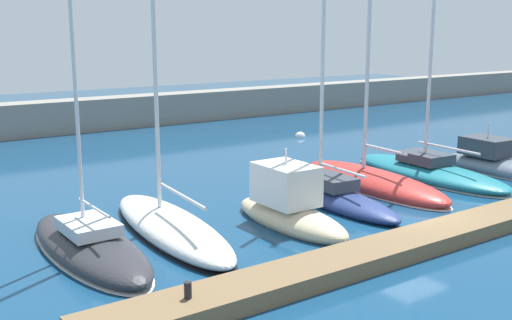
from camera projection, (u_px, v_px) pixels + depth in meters
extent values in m
plane|color=navy|center=(408.00, 224.00, 23.66)|extent=(120.00, 120.00, 0.00)
cube|color=brown|center=(453.00, 231.00, 21.94)|extent=(27.55, 1.72, 0.53)
cube|color=gray|center=(112.00, 113.00, 46.66)|extent=(108.00, 2.26, 2.35)
ellipsoid|color=#2D2D33|center=(89.00, 247.00, 20.40)|extent=(2.54, 8.16, 1.06)
ellipsoid|color=silver|center=(90.00, 253.00, 20.45)|extent=(2.57, 8.24, 0.12)
cylinder|color=silver|center=(72.00, 32.00, 19.30)|extent=(0.13, 0.13, 12.85)
cylinder|color=silver|center=(94.00, 208.00, 19.59)|extent=(0.11, 2.56, 0.09)
cube|color=silver|center=(88.00, 226.00, 20.22)|extent=(1.55, 2.26, 0.40)
ellipsoid|color=white|center=(170.00, 227.00, 22.39)|extent=(3.12, 9.42, 1.02)
ellipsoid|color=black|center=(171.00, 234.00, 22.44)|extent=(3.15, 9.52, 0.12)
cylinder|color=silver|center=(182.00, 196.00, 21.13)|extent=(0.44, 3.75, 0.11)
ellipsoid|color=beige|center=(291.00, 219.00, 23.45)|extent=(2.13, 6.14, 1.08)
cube|color=silver|center=(286.00, 184.00, 23.45)|extent=(1.74, 2.42, 1.52)
cube|color=black|center=(277.00, 175.00, 23.87)|extent=(1.55, 0.62, 0.85)
cylinder|color=silver|center=(286.00, 156.00, 23.23)|extent=(0.08, 0.08, 0.62)
ellipsoid|color=navy|center=(330.00, 197.00, 26.60)|extent=(2.84, 8.69, 0.88)
cylinder|color=silver|center=(324.00, 21.00, 25.68)|extent=(0.16, 0.16, 14.00)
cylinder|color=silver|center=(342.00, 170.00, 25.65)|extent=(0.36, 2.95, 0.11)
cube|color=#333842|center=(331.00, 182.00, 26.41)|extent=(1.58, 2.32, 0.52)
ellipsoid|color=#B72D28|center=(372.00, 182.00, 29.17)|extent=(3.52, 9.67, 1.11)
ellipsoid|color=silver|center=(372.00, 186.00, 29.22)|extent=(3.56, 9.76, 0.12)
cylinder|color=silver|center=(384.00, 149.00, 28.23)|extent=(0.36, 2.94, 0.12)
ellipsoid|color=#19707F|center=(429.00, 172.00, 31.14)|extent=(3.77, 9.82, 0.90)
ellipsoid|color=silver|center=(428.00, 177.00, 31.19)|extent=(3.81, 9.91, 0.12)
cylinder|color=silver|center=(433.00, 15.00, 29.79)|extent=(0.17, 0.17, 14.63)
cylinder|color=silver|center=(448.00, 148.00, 29.91)|extent=(0.36, 3.78, 0.12)
cube|color=#333842|center=(425.00, 158.00, 31.23)|extent=(1.93, 2.52, 0.52)
ellipsoid|color=slate|center=(498.00, 168.00, 32.14)|extent=(2.69, 6.90, 1.09)
ellipsoid|color=silver|center=(497.00, 172.00, 32.19)|extent=(2.72, 6.97, 0.12)
cube|color=#333842|center=(487.00, 146.00, 32.56)|extent=(1.98, 2.48, 0.94)
cube|color=black|center=(483.00, 143.00, 32.73)|extent=(1.69, 0.69, 0.53)
cylinder|color=silver|center=(488.00, 130.00, 32.38)|extent=(0.08, 0.08, 0.76)
sphere|color=white|center=(300.00, 137.00, 42.89)|extent=(0.74, 0.74, 0.74)
cylinder|color=black|center=(188.00, 290.00, 15.79)|extent=(0.20, 0.20, 0.44)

